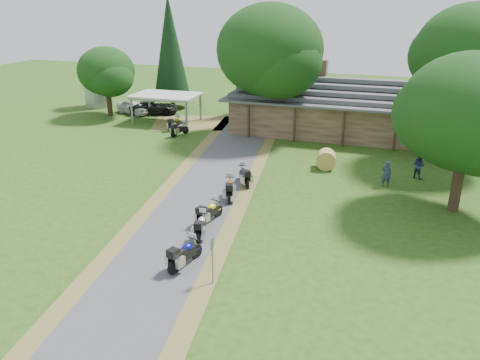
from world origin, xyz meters
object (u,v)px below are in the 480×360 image
(motorcycle_row_e, at_px, (244,174))
(motorcycle_carport_b, at_px, (180,128))
(motorcycle_row_b, at_px, (201,225))
(motorcycle_row_c, at_px, (210,211))
(carport, at_px, (167,108))
(car_dark_suv, at_px, (154,104))
(motorcycle_row_d, at_px, (230,187))
(hay_bale, at_px, (326,159))
(motorcycle_carport_a, at_px, (175,123))
(motorcycle_row_a, at_px, (185,252))
(silo, at_px, (97,79))
(car_white_sedan, at_px, (134,105))
(lodge, at_px, (350,106))

(motorcycle_row_e, relative_size, motorcycle_carport_b, 1.01)
(motorcycle_row_b, relative_size, motorcycle_row_c, 0.95)
(carport, bearing_deg, car_dark_suv, 135.95)
(car_dark_suv, bearing_deg, motorcycle_row_d, -160.15)
(motorcycle_row_e, bearing_deg, hay_bale, -75.88)
(motorcycle_row_c, relative_size, motorcycle_carport_a, 1.01)
(car_dark_suv, relative_size, motorcycle_row_c, 2.81)
(motorcycle_carport_b, bearing_deg, motorcycle_row_a, -136.16)
(motorcycle_row_e, bearing_deg, motorcycle_row_c, 148.01)
(motorcycle_row_a, xyz_separation_m, hay_bale, (3.96, 15.04, -0.01))
(silo, relative_size, car_white_sedan, 1.14)
(car_dark_suv, relative_size, hay_bale, 3.97)
(car_white_sedan, bearing_deg, motorcycle_carport_a, -103.05)
(silo, relative_size, carport, 0.97)
(carport, bearing_deg, motorcycle_row_e, -48.93)
(silo, relative_size, motorcycle_row_b, 3.32)
(motorcycle_carport_b, bearing_deg, motorcycle_row_d, -125.09)
(motorcycle_row_c, bearing_deg, lodge, 1.34)
(motorcycle_carport_a, bearing_deg, carport, 45.07)
(motorcycle_row_d, distance_m, motorcycle_carport_a, 16.87)
(silo, xyz_separation_m, motorcycle_carport_b, (13.81, -8.21, -2.37))
(car_white_sedan, bearing_deg, motorcycle_row_d, -116.71)
(carport, relative_size, car_white_sedan, 1.17)
(motorcycle_row_c, xyz_separation_m, hay_bale, (4.59, 10.58, 0.02))
(motorcycle_row_d, bearing_deg, motorcycle_row_a, 166.95)
(motorcycle_row_b, height_order, motorcycle_carport_a, motorcycle_carport_a)
(car_dark_suv, xyz_separation_m, motorcycle_row_e, (15.12, -15.98, -0.37))
(carport, distance_m, motorcycle_carport_a, 3.18)
(lodge, xyz_separation_m, car_dark_suv, (-20.13, 1.03, -1.42))
(motorcycle_row_b, height_order, motorcycle_row_e, motorcycle_row_e)
(motorcycle_row_a, height_order, motorcycle_carport_a, motorcycle_row_a)
(car_dark_suv, relative_size, motorcycle_row_b, 2.95)
(motorcycle_carport_b, bearing_deg, motorcycle_carport_a, 54.44)
(hay_bale, bearing_deg, lodge, 87.50)
(hay_bale, bearing_deg, motorcycle_row_c, -113.44)
(hay_bale, bearing_deg, car_white_sedan, 153.73)
(lodge, relative_size, silo, 3.54)
(motorcycle_row_d, height_order, motorcycle_carport_a, motorcycle_row_d)
(motorcycle_carport_a, bearing_deg, motorcycle_row_d, -137.97)
(car_white_sedan, xyz_separation_m, motorcycle_row_a, (17.74, -25.75, -0.20))
(motorcycle_carport_b, xyz_separation_m, hay_bale, (13.50, -4.51, 0.02))
(silo, distance_m, motorcycle_row_d, 30.25)
(car_dark_suv, relative_size, motorcycle_carport_b, 2.81)
(silo, relative_size, motorcycle_row_e, 3.12)
(car_white_sedan, height_order, motorcycle_carport_b, car_white_sedan)
(motorcycle_row_c, bearing_deg, motorcycle_row_b, -158.82)
(lodge, distance_m, car_dark_suv, 20.20)
(silo, bearing_deg, motorcycle_row_a, -49.94)
(car_dark_suv, relative_size, motorcycle_carport_a, 2.83)
(motorcycle_row_e, bearing_deg, car_dark_suv, 11.68)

